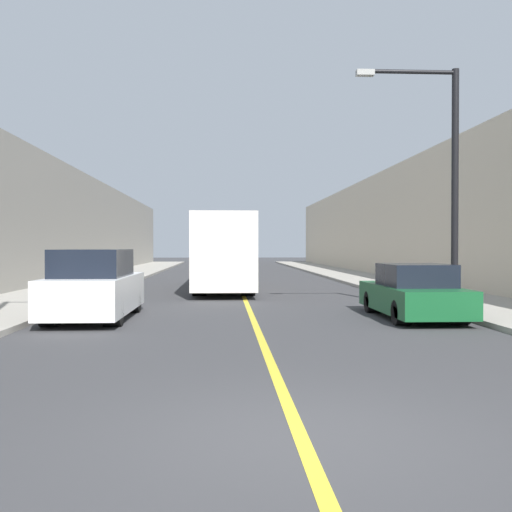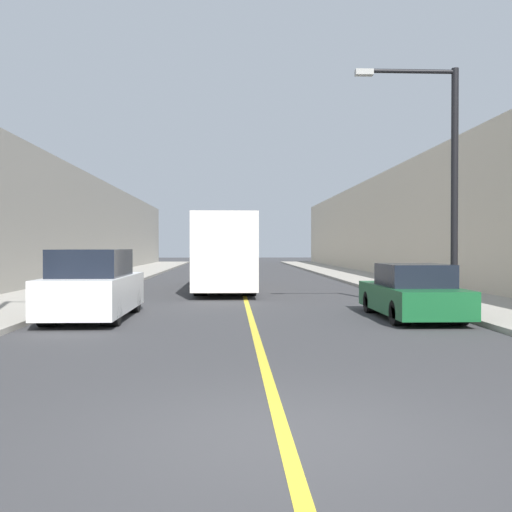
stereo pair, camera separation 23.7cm
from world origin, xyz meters
The scene contains 10 objects.
ground_plane centered at (0.00, 0.00, 0.00)m, with size 200.00×200.00×0.00m, color #38383A.
sidewalk_left centered at (-7.33, 30.00, 0.07)m, with size 3.69×72.00×0.14m, color #9E998E.
sidewalk_right centered at (7.33, 30.00, 0.07)m, with size 3.69×72.00×0.14m, color #9E998E.
building_row_left centered at (-11.17, 30.00, 3.20)m, with size 4.00×72.00×6.40m, color gray.
building_row_right centered at (11.17, 30.00, 3.35)m, with size 4.00×72.00×6.69m, color beige.
road_center_line centered at (0.00, 30.00, 0.00)m, with size 0.16×72.00×0.01m, color gold.
bus centered at (-0.77, 21.10, 1.72)m, with size 2.44×11.76×3.21m.
parked_suv_left centered at (-4.19, 10.04, 0.86)m, with size 1.92×4.91×1.85m.
car_right_near centered at (4.30, 9.79, 0.66)m, with size 1.84×4.64×1.47m.
street_lamp_right centered at (5.48, 10.69, 4.11)m, with size 2.94×0.24×6.81m.
Camera 1 is at (-0.78, -5.96, 1.92)m, focal length 42.00 mm.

